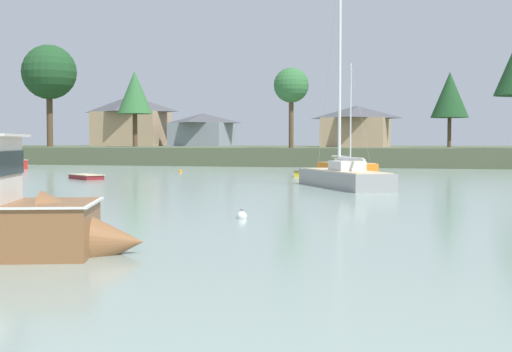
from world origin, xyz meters
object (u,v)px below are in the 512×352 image
dinghy_yellow (309,174)px  cruiser_red (3,162)px  mooring_buoy_white (242,216)px  sailboat_orange (346,168)px  dinghy_maroon (86,177)px  mooring_buoy_orange (180,171)px  sailboat_grey (344,182)px

dinghy_yellow → cruiser_red: (-32.53, 8.66, 0.40)m
mooring_buoy_white → sailboat_orange: bearing=94.3°
dinghy_maroon → mooring_buoy_white: dinghy_maroon is taller
cruiser_red → mooring_buoy_orange: cruiser_red is taller
dinghy_maroon → cruiser_red: (-18.68, 17.11, 0.43)m
sailboat_orange → sailboat_grey: bearing=-81.3°
dinghy_yellow → sailboat_grey: (4.68, -12.61, 0.13)m
mooring_buoy_white → sailboat_grey: bearing=87.9°
dinghy_yellow → sailboat_orange: bearing=85.8°
sailboat_orange → sailboat_grey: sailboat_grey is taller
sailboat_orange → sailboat_grey: (3.79, -24.77, 0.07)m
sailboat_grey → mooring_buoy_orange: (-16.70, 16.86, -0.22)m
dinghy_yellow → mooring_buoy_white: (4.03, -29.97, -0.09)m
dinghy_maroon → mooring_buoy_orange: bearing=81.8°
dinghy_maroon → mooring_buoy_orange: dinghy_maroon is taller
dinghy_maroon → cruiser_red: cruiser_red is taller
cruiser_red → sailboat_grey: (37.21, -21.27, -0.27)m
mooring_buoy_orange → cruiser_red: bearing=167.9°
sailboat_orange → sailboat_grey: 25.06m
cruiser_red → mooring_buoy_orange: (20.51, -4.40, -0.49)m
dinghy_yellow → mooring_buoy_orange: size_ratio=8.94×
sailboat_grey → mooring_buoy_white: 17.38m
mooring_buoy_white → dinghy_maroon: bearing=129.7°
mooring_buoy_orange → mooring_buoy_white: 37.80m
dinghy_maroon → sailboat_grey: 18.99m
dinghy_yellow → mooring_buoy_white: dinghy_yellow is taller
mooring_buoy_orange → dinghy_maroon: bearing=-98.2°
dinghy_maroon → sailboat_grey: size_ratio=0.25×
sailboat_orange → cruiser_red: bearing=-174.0°
dinghy_maroon → sailboat_orange: 25.34m
cruiser_red → sailboat_grey: 42.86m
sailboat_orange → mooring_buoy_white: size_ratio=25.01×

